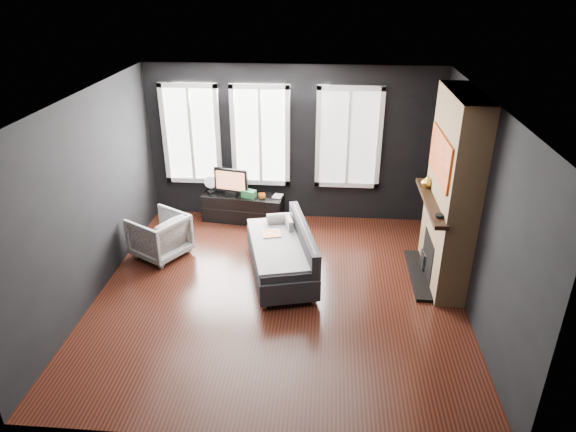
# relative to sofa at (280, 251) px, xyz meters

# --- Properties ---
(floor) EXTENTS (5.00, 5.00, 0.00)m
(floor) POSITION_rel_sofa_xyz_m (0.03, -0.49, -0.39)
(floor) COLOR black
(floor) RESTS_ON ground
(ceiling) EXTENTS (5.00, 5.00, 0.00)m
(ceiling) POSITION_rel_sofa_xyz_m (0.03, -0.49, 2.31)
(ceiling) COLOR white
(ceiling) RESTS_ON ground
(wall_back) EXTENTS (5.00, 0.02, 2.70)m
(wall_back) POSITION_rel_sofa_xyz_m (0.03, 2.01, 0.96)
(wall_back) COLOR black
(wall_back) RESTS_ON ground
(wall_left) EXTENTS (0.02, 5.00, 2.70)m
(wall_left) POSITION_rel_sofa_xyz_m (-2.47, -0.49, 0.96)
(wall_left) COLOR black
(wall_left) RESTS_ON ground
(wall_right) EXTENTS (0.02, 5.00, 2.70)m
(wall_right) POSITION_rel_sofa_xyz_m (2.53, -0.49, 0.96)
(wall_right) COLOR black
(wall_right) RESTS_ON ground
(windows) EXTENTS (4.00, 0.16, 1.76)m
(windows) POSITION_rel_sofa_xyz_m (-0.42, 1.97, 1.99)
(windows) COLOR white
(windows) RESTS_ON wall_back
(fireplace) EXTENTS (0.70, 1.62, 2.70)m
(fireplace) POSITION_rel_sofa_xyz_m (2.33, 0.11, 0.96)
(fireplace) COLOR #93724C
(fireplace) RESTS_ON floor
(sofa) EXTENTS (1.31, 1.96, 0.77)m
(sofa) POSITION_rel_sofa_xyz_m (0.00, 0.00, 0.00)
(sofa) COLOR #262629
(sofa) RESTS_ON floor
(stripe_pillow) EXTENTS (0.15, 0.30, 0.29)m
(stripe_pillow) POSITION_rel_sofa_xyz_m (0.09, 0.45, 0.17)
(stripe_pillow) COLOR gray
(stripe_pillow) RESTS_ON sofa
(armchair) EXTENTS (0.97, 0.98, 0.76)m
(armchair) POSITION_rel_sofa_xyz_m (-1.92, 0.41, -0.01)
(armchair) COLOR white
(armchair) RESTS_ON floor
(media_console) EXTENTS (1.46, 0.62, 0.49)m
(media_console) POSITION_rel_sofa_xyz_m (-0.83, 1.75, -0.14)
(media_console) COLOR black
(media_console) RESTS_ON floor
(monitor) EXTENTS (0.63, 0.26, 0.55)m
(monitor) POSITION_rel_sofa_xyz_m (-1.02, 1.74, 0.38)
(monitor) COLOR black
(monitor) RESTS_ON media_console
(desk_fan) EXTENTS (0.23, 0.23, 0.31)m
(desk_fan) POSITION_rel_sofa_xyz_m (-1.41, 1.83, 0.26)
(desk_fan) COLOR gray
(desk_fan) RESTS_ON media_console
(mug) EXTENTS (0.14, 0.12, 0.12)m
(mug) POSITION_rel_sofa_xyz_m (-0.48, 1.62, 0.16)
(mug) COLOR orange
(mug) RESTS_ON media_console
(book) EXTENTS (0.16, 0.05, 0.22)m
(book) POSITION_rel_sofa_xyz_m (-0.29, 1.75, 0.21)
(book) COLOR #9F8E7A
(book) RESTS_ON media_console
(storage_box) EXTENTS (0.27, 0.22, 0.13)m
(storage_box) POSITION_rel_sofa_xyz_m (-0.71, 1.67, 0.17)
(storage_box) COLOR #29713A
(storage_box) RESTS_ON media_console
(mantel_vase) EXTENTS (0.21, 0.22, 0.17)m
(mantel_vase) POSITION_rel_sofa_xyz_m (2.08, 0.56, 0.93)
(mantel_vase) COLOR gold
(mantel_vase) RESTS_ON fireplace
(mantel_clock) EXTENTS (0.12, 0.12, 0.04)m
(mantel_clock) POSITION_rel_sofa_xyz_m (2.08, -0.44, 0.86)
(mantel_clock) COLOR black
(mantel_clock) RESTS_ON fireplace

